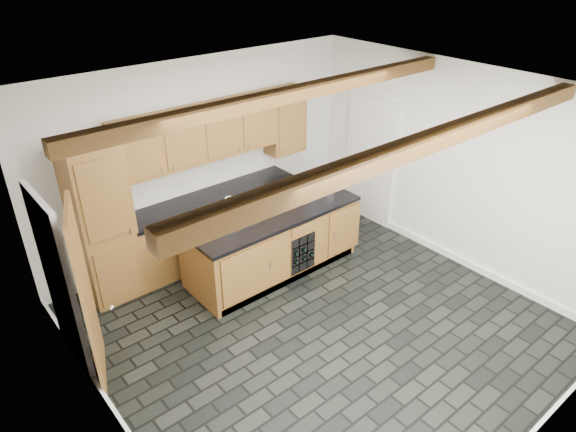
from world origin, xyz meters
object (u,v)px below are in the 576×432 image
at_px(kitchen_scale, 247,209).
at_px(fruit_bowl, 325,184).
at_px(island, 273,241).
at_px(paper_towel, 330,180).

height_order(kitchen_scale, fruit_bowl, fruit_bowl).
height_order(island, paper_towel, paper_towel).
distance_m(island, paper_towel, 1.25).
distance_m(kitchen_scale, paper_towel, 1.38).
xyz_separation_m(island, paper_towel, (1.11, 0.06, 0.57)).
xyz_separation_m(island, kitchen_scale, (-0.26, 0.22, 0.49)).
distance_m(kitchen_scale, fruit_bowl, 1.33).
bearing_deg(paper_towel, kitchen_scale, 173.32).
relative_size(island, kitchen_scale, 13.65).
xyz_separation_m(island, fruit_bowl, (1.07, 0.11, 0.50)).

